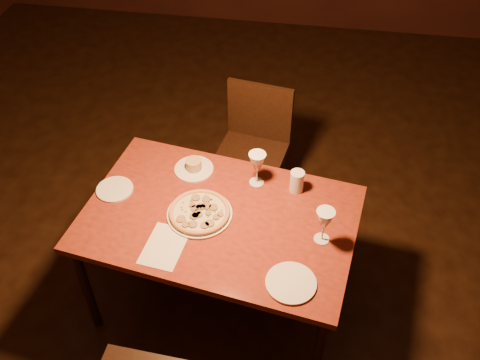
# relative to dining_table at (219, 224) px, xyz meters

# --- Properties ---
(floor) EXTENTS (7.00, 7.00, 0.00)m
(floor) POSITION_rel_dining_table_xyz_m (0.18, -0.28, -0.62)
(floor) COLOR #311D10
(floor) RESTS_ON ground
(dining_table) EXTENTS (1.38, 1.00, 0.68)m
(dining_table) POSITION_rel_dining_table_xyz_m (0.00, 0.00, 0.00)
(dining_table) COLOR maroon
(dining_table) RESTS_ON floor
(chair_far) EXTENTS (0.46, 0.46, 0.82)m
(chair_far) POSITION_rel_dining_table_xyz_m (0.06, 0.79, -0.16)
(chair_far) COLOR black
(chair_far) RESTS_ON floor
(pizza_plate) EXTENTS (0.31, 0.31, 0.03)m
(pizza_plate) POSITION_rel_dining_table_xyz_m (-0.09, -0.01, 0.08)
(pizza_plate) COLOR white
(pizza_plate) RESTS_ON dining_table
(ramekin_saucer) EXTENTS (0.20, 0.20, 0.06)m
(ramekin_saucer) POSITION_rel_dining_table_xyz_m (-0.19, 0.30, 0.08)
(ramekin_saucer) COLOR white
(ramekin_saucer) RESTS_ON dining_table
(wine_glass_far) EXTENTS (0.09, 0.09, 0.19)m
(wine_glass_far) POSITION_rel_dining_table_xyz_m (0.14, 0.25, 0.15)
(wine_glass_far) COLOR #C16C50
(wine_glass_far) RESTS_ON dining_table
(wine_glass_right) EXTENTS (0.08, 0.08, 0.18)m
(wine_glass_right) POSITION_rel_dining_table_xyz_m (0.48, -0.07, 0.15)
(wine_glass_right) COLOR #C16C50
(wine_glass_right) RESTS_ON dining_table
(water_tumbler) EXTENTS (0.07, 0.07, 0.12)m
(water_tumbler) POSITION_rel_dining_table_xyz_m (0.34, 0.23, 0.12)
(water_tumbler) COLOR silver
(water_tumbler) RESTS_ON dining_table
(side_plate_left) EXTENTS (0.18, 0.18, 0.01)m
(side_plate_left) POSITION_rel_dining_table_xyz_m (-0.54, 0.09, 0.06)
(side_plate_left) COLOR white
(side_plate_left) RESTS_ON dining_table
(side_plate_near) EXTENTS (0.22, 0.22, 0.01)m
(side_plate_near) POSITION_rel_dining_table_xyz_m (0.37, -0.33, 0.07)
(side_plate_near) COLOR white
(side_plate_near) RESTS_ON dining_table
(menu_card) EXTENTS (0.20, 0.27, 0.00)m
(menu_card) POSITION_rel_dining_table_xyz_m (-0.21, -0.22, 0.06)
(menu_card) COLOR silver
(menu_card) RESTS_ON dining_table
(pendant_light) EXTENTS (0.12, 0.12, 0.12)m
(pendant_light) POSITION_rel_dining_table_xyz_m (-0.00, 0.00, 1.05)
(pendant_light) COLOR #EE8D42
(pendant_light) RESTS_ON ceiling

